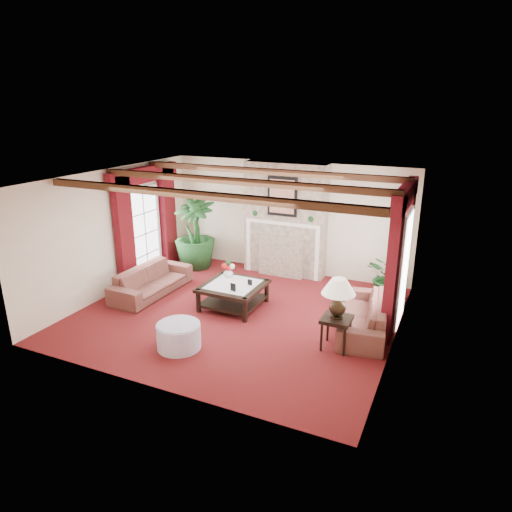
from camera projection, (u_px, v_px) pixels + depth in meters
The scene contains 23 objects.
floor at pixel (238, 313), 9.11m from camera, with size 6.00×6.00×0.00m, color #460C0C.
ceiling at pixel (236, 178), 8.25m from camera, with size 6.00×6.00×0.00m, color white.
back_wall at pixel (288, 218), 11.05m from camera, with size 6.00×0.02×2.70m, color beige.
left_wall at pixel (113, 232), 9.86m from camera, with size 0.02×5.50×2.70m, color beige.
right_wall at pixel (400, 272), 7.50m from camera, with size 0.02×5.50×2.70m, color beige.
ceiling_beams at pixel (236, 181), 8.27m from camera, with size 6.00×3.00×0.12m, color #3D2213, non-canonical shape.
fireplace at pixel (286, 162), 10.45m from camera, with size 2.00×0.52×2.70m, color tan, non-canonical shape.
french_door_left at pixel (141, 188), 10.46m from camera, with size 0.10×1.10×2.16m, color white, non-canonical shape.
french_door_right at pixel (410, 213), 8.13m from camera, with size 0.10×1.10×2.16m, color white, non-canonical shape.
curtains_left at pixel (143, 170), 10.28m from camera, with size 0.20×2.40×2.55m, color #4C0A0C, non-canonical shape.
curtains_right at pixel (407, 189), 8.03m from camera, with size 0.20×2.40×2.55m, color #4C0A0C, non-canonical shape.
sofa_left at pixel (151, 276), 9.95m from camera, with size 0.64×2.05×0.80m, color #3D101C.
sofa_right at pixel (363, 309), 8.35m from camera, with size 0.90×2.12×0.80m, color #3D101C.
potted_palm at pixel (196, 248), 11.54m from camera, with size 1.06×1.84×1.02m, color black.
small_plant at pixel (388, 282), 9.69m from camera, with size 1.26×1.27×0.74m, color black.
coffee_table at pixel (233, 296), 9.34m from camera, with size 1.19×1.19×0.49m, color black, non-canonical shape.
side_table at pixel (336, 333), 7.73m from camera, with size 0.49×0.49×0.57m, color black, non-canonical shape.
ottoman at pixel (179, 336), 7.77m from camera, with size 0.75×0.75×0.44m, color #AEA8BE.
table_lamp at pixel (338, 298), 7.53m from camera, with size 0.56×0.56×0.72m, color black, non-canonical shape.
flower_vase at pixel (228, 273), 9.64m from camera, with size 0.20×0.21×0.20m, color silver.
book at pixel (238, 285), 8.90m from camera, with size 0.17×0.12×0.27m, color black.
photo_frame_a at pixel (233, 287), 8.90m from camera, with size 0.13×0.02×0.17m, color black, non-canonical shape.
photo_frame_b at pixel (250, 283), 9.19m from camera, with size 0.10×0.02×0.13m, color black, non-canonical shape.
Camera 1 is at (3.76, -7.38, 3.98)m, focal length 32.00 mm.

